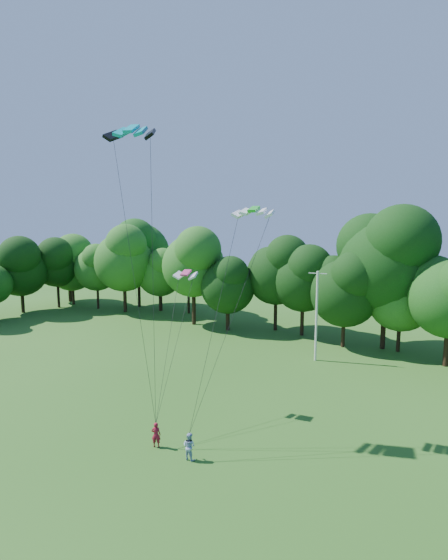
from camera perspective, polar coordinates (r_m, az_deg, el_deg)
The scene contains 9 objects.
ground at distance 24.43m, azimuth -21.11°, elevation -26.67°, with size 160.00×160.00×0.00m, color #285D19.
utility_pole at distance 43.25m, azimuth 11.99°, elevation -4.52°, with size 1.75×0.39×8.81m.
kite_flyer_left at distance 28.26m, azimuth -8.87°, elevation -19.33°, with size 0.57×0.37×1.56m, color maroon.
kite_flyer_right at distance 26.80m, azimuth -4.57°, elevation -20.82°, with size 0.78×0.61×1.60m, color #9CB1D9.
kite_teal at distance 29.55m, azimuth -12.01°, elevation 18.75°, with size 3.40×2.40×0.79m.
kite_green at distance 27.43m, azimuth 3.91°, elevation 9.21°, with size 2.74×1.70×0.43m.
kite_pink at distance 31.19m, azimuth -5.00°, elevation 0.95°, with size 1.84×1.17×0.41m.
tree_back_west at distance 69.53m, azimuth -11.19°, elevation 4.59°, with size 10.88×10.88×15.82m.
tree_back_center at distance 48.52m, azimuth 20.50°, elevation 2.80°, with size 10.79×10.79×15.69m.
Camera 1 is at (16.91, -11.17, 13.64)m, focal length 28.00 mm.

